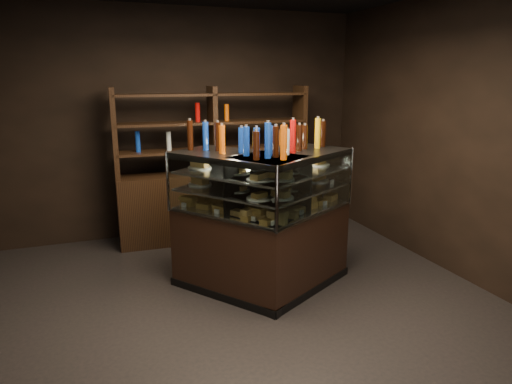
% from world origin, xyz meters
% --- Properties ---
extents(ground, '(5.00, 5.00, 0.00)m').
position_xyz_m(ground, '(0.00, 0.00, 0.00)').
color(ground, black).
rests_on(ground, ground).
extents(room_shell, '(5.02, 5.02, 3.01)m').
position_xyz_m(room_shell, '(0.00, 0.00, 1.94)').
color(room_shell, black).
rests_on(room_shell, ground).
extents(display_case, '(1.88, 1.43, 1.41)m').
position_xyz_m(display_case, '(0.41, 0.40, 0.47)').
color(display_case, black).
rests_on(display_case, ground).
extents(food_display, '(1.52, 1.05, 0.44)m').
position_xyz_m(food_display, '(0.40, 0.40, 1.05)').
color(food_display, '#B69241').
rests_on(food_display, display_case).
extents(bottles_top, '(1.34, 0.91, 0.30)m').
position_xyz_m(bottles_top, '(0.41, 0.40, 1.54)').
color(bottles_top, '#D8590A').
rests_on(bottles_top, display_case).
extents(potted_conifer, '(0.39, 0.39, 0.83)m').
position_xyz_m(potted_conifer, '(0.94, 1.15, 0.47)').
color(potted_conifer, black).
rests_on(potted_conifer, ground).
extents(back_shelving, '(2.49, 0.52, 2.00)m').
position_xyz_m(back_shelving, '(0.34, 2.05, 0.60)').
color(back_shelving, black).
rests_on(back_shelving, ground).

